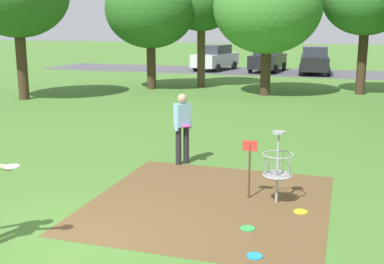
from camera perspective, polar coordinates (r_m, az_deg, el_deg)
name	(u,v)px	position (r m, az deg, el deg)	size (l,w,h in m)	color
ground_plane	(63,246)	(7.89, -14.92, -12.80)	(160.00, 160.00, 0.00)	#47752D
dirt_tee_pad	(210,202)	(9.36, 2.08, -8.21)	(4.41, 4.59, 0.01)	brown
disc_golf_basket	(275,164)	(9.25, 9.64, -3.73)	(0.98, 0.58, 1.39)	#9E9EA3
player_throwing	(182,125)	(11.62, -1.14, 0.87)	(0.45, 0.46, 1.71)	#232328
frisbee_by_tee	(255,256)	(7.38, 7.33, -14.22)	(0.23, 0.23, 0.02)	#1E93DB
frisbee_mid_grass	(248,228)	(8.26, 6.53, -11.15)	(0.25, 0.25, 0.02)	green
frisbee_far_left	(301,212)	(9.10, 12.60, -9.09)	(0.25, 0.25, 0.02)	gold
tree_mid_left	(268,7)	(23.28, 8.85, 14.22)	(4.99, 4.99, 6.19)	#422D1E
tree_mid_center	(201,1)	(26.37, 1.10, 15.06)	(3.71, 3.71, 6.09)	brown
tree_far_center	(150,10)	(25.45, -4.91, 14.07)	(4.57, 4.57, 5.97)	#422D1E
parking_lot_strip	(286,72)	(34.87, 10.95, 6.87)	(36.00, 6.00, 0.01)	#4C4C51
parked_car_leftmost	(215,58)	(35.82, 2.74, 8.70)	(2.73, 4.50, 1.84)	silver
parked_car_center_left	(268,59)	(35.11, 8.87, 8.49)	(2.27, 4.35, 1.84)	black
parked_car_center_right	(314,60)	(34.11, 14.14, 8.15)	(2.23, 4.33, 1.84)	black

